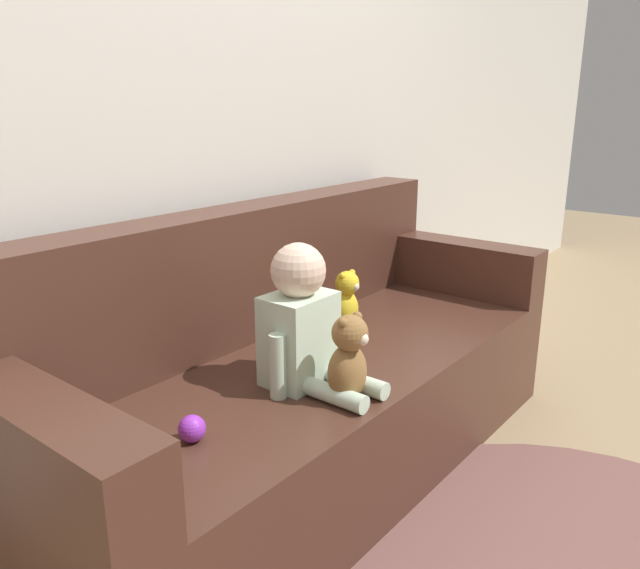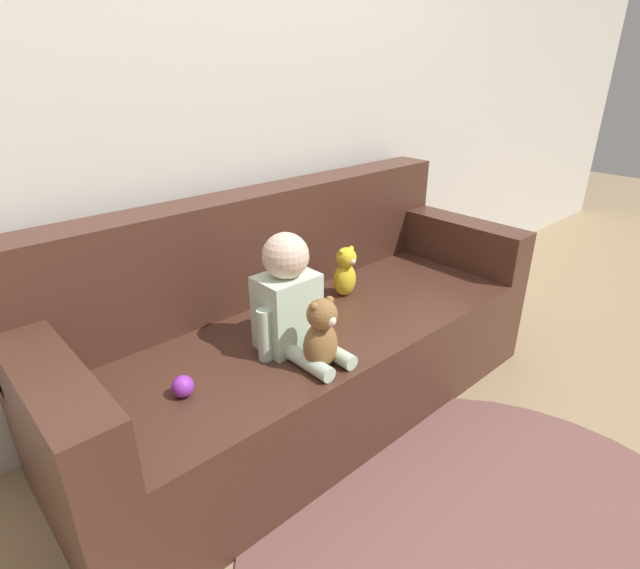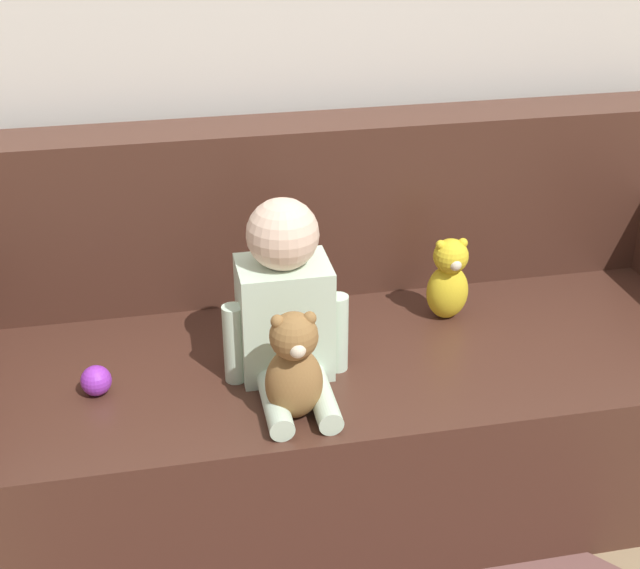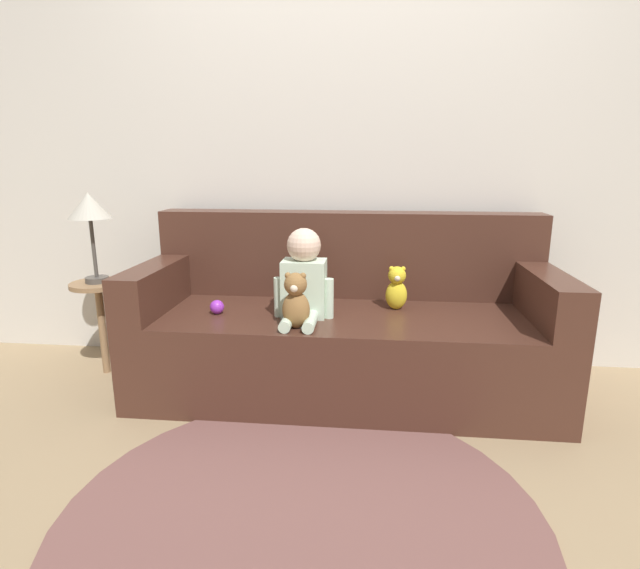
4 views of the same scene
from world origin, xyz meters
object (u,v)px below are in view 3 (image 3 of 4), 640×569
at_px(person_baby, 285,303).
at_px(teddy_bear_brown, 294,367).
at_px(couch, 347,365).
at_px(plush_toy_side, 449,279).
at_px(toy_ball, 96,381).

distance_m(person_baby, teddy_bear_brown, 0.18).
distance_m(couch, teddy_bear_brown, 0.46).
xyz_separation_m(person_baby, teddy_bear_brown, (-0.01, -0.17, -0.06)).
xyz_separation_m(couch, teddy_bear_brown, (-0.20, -0.34, 0.24)).
height_order(couch, person_baby, couch).
relative_size(teddy_bear_brown, plush_toy_side, 1.15).
height_order(couch, toy_ball, couch).
bearing_deg(person_baby, couch, 42.05).
xyz_separation_m(teddy_bear_brown, plush_toy_side, (0.46, 0.34, -0.02)).
relative_size(couch, person_baby, 4.85).
bearing_deg(couch, person_baby, -137.95).
relative_size(teddy_bear_brown, toy_ball, 3.72).
xyz_separation_m(person_baby, plush_toy_side, (0.45, 0.17, -0.07)).
bearing_deg(person_baby, plush_toy_side, 20.79).
xyz_separation_m(couch, person_baby, (-0.19, -0.17, 0.30)).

